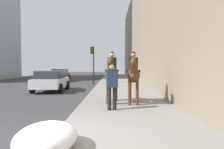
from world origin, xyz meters
TOP-DOWN VIEW (x-y plane):
  - sidewalk_slab at (0.00, -2.00)m, footprint 120.00×4.00m
  - mounted_horse_near at (4.27, -1.40)m, footprint 2.15×0.65m
  - mounted_horse_far at (4.05, -2.34)m, footprint 2.15×0.72m
  - pedestrian_greeting at (2.75, -1.40)m, footprint 0.33×0.44m
  - car_near_lane at (18.78, 4.72)m, footprint 3.88×1.90m
  - car_mid_lane at (9.43, 2.89)m, footprint 3.92×2.09m
  - traffic_light_near_curb at (15.30, 0.55)m, footprint 0.20×0.44m
  - snow_pile_near at (-0.95, -0.15)m, footprint 1.52×1.17m

SIDE VIEW (x-z plane):
  - sidewalk_slab at x=0.00m, z-range 0.00..0.12m
  - snow_pile_near at x=-0.95m, z-range 0.12..0.65m
  - car_near_lane at x=18.78m, z-range 0.03..1.47m
  - car_mid_lane at x=9.43m, z-range 0.04..1.48m
  - pedestrian_greeting at x=2.75m, z-range 0.25..1.95m
  - mounted_horse_far at x=4.05m, z-range 0.25..2.57m
  - mounted_horse_near at x=4.27m, z-range 0.26..2.59m
  - traffic_light_near_curb at x=15.30m, z-range 0.64..4.36m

